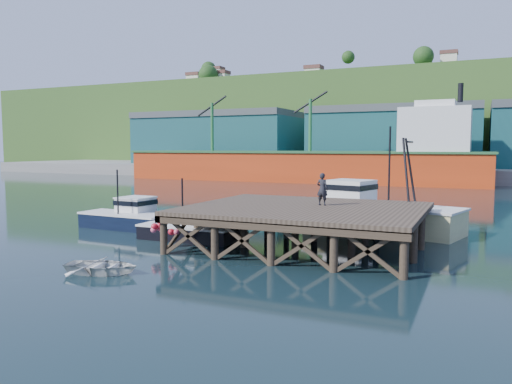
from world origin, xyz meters
The scene contains 12 objects.
ground centered at (0.00, 0.00, 0.00)m, with size 300.00×300.00×0.00m, color black.
wharf centered at (5.50, -0.19, 1.94)m, with size 12.00×10.00×2.62m.
far_quay centered at (0.00, 70.00, 1.00)m, with size 160.00×40.00×2.00m, color gray.
warehouse_left centered at (-35.00, 65.00, 6.50)m, with size 32.00×16.00×9.00m, color #1A5257.
warehouse_mid centered at (0.00, 65.00, 6.50)m, with size 28.00×16.00×9.00m, color #1A5257.
cargo_ship centered at (-8.46, 48.00, 3.31)m, with size 55.50×10.00×13.75m.
hillside centered at (0.00, 100.00, 11.00)m, with size 220.00×50.00×22.00m, color #2D511E.
boat_navy centered at (-7.01, 1.06, 0.77)m, with size 6.22×3.41×3.83m.
boat_black centered at (-1.14, -0.74, 0.65)m, with size 5.73×4.85×3.54m.
trawler centered at (8.06, 6.50, 1.34)m, with size 10.28×5.87×6.50m.
dinghy centered at (-0.36, -8.92, 0.32)m, with size 2.19×3.07×0.64m, color silver.
dockworker centered at (6.13, 0.94, 3.00)m, with size 0.64×0.42×1.74m, color black.
Camera 1 is at (13.84, -24.82, 5.24)m, focal length 35.00 mm.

